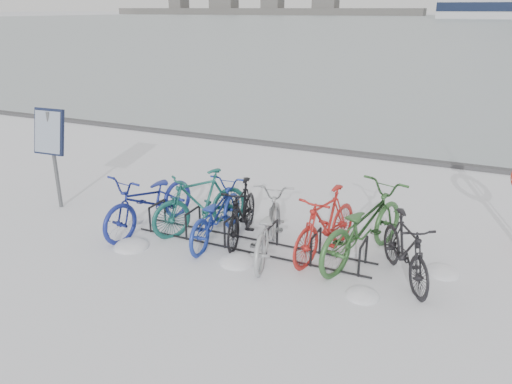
# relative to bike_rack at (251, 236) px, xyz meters

# --- Properties ---
(ground) EXTENTS (900.00, 900.00, 0.00)m
(ground) POSITION_rel_bike_rack_xyz_m (0.00, 0.00, -0.18)
(ground) COLOR white
(ground) RESTS_ON ground
(ice_sheet) EXTENTS (400.00, 298.00, 0.02)m
(ice_sheet) POSITION_rel_bike_rack_xyz_m (0.00, 155.00, -0.17)
(ice_sheet) COLOR #9FACB3
(ice_sheet) RESTS_ON ground
(quay_edge) EXTENTS (400.00, 0.25, 0.10)m
(quay_edge) POSITION_rel_bike_rack_xyz_m (0.00, 5.90, -0.13)
(quay_edge) COLOR #3F3F42
(quay_edge) RESTS_ON ground
(bike_rack) EXTENTS (4.00, 0.48, 0.46)m
(bike_rack) POSITION_rel_bike_rack_xyz_m (0.00, 0.00, 0.00)
(bike_rack) COLOR black
(bike_rack) RESTS_ON ground
(info_board) EXTENTS (0.65, 0.28, 1.91)m
(info_board) POSITION_rel_bike_rack_xyz_m (-4.07, -0.02, 1.19)
(info_board) COLOR #595B5E
(info_board) RESTS_ON ground
(shoreline) EXTENTS (180.00, 12.00, 9.50)m
(shoreline) POSITION_rel_bike_rack_xyz_m (-122.02, 260.00, 2.61)
(shoreline) COLOR #4F4F4F
(shoreline) RESTS_ON ground
(bike_0) EXTENTS (1.03, 2.16, 1.09)m
(bike_0) POSITION_rel_bike_rack_xyz_m (-1.88, -0.06, 0.36)
(bike_0) COLOR navy
(bike_0) RESTS_ON ground
(bike_1) EXTENTS (1.38, 1.81, 1.09)m
(bike_1) POSITION_rel_bike_rack_xyz_m (-1.06, 0.24, 0.36)
(bike_1) COLOR #19574F
(bike_1) RESTS_ON ground
(bike_2) EXTENTS (0.75, 1.87, 0.96)m
(bike_2) POSITION_rel_bike_rack_xyz_m (-0.66, 0.03, 0.30)
(bike_2) COLOR navy
(bike_2) RESTS_ON ground
(bike_3) EXTENTS (0.78, 1.72, 1.00)m
(bike_3) POSITION_rel_bike_rack_xyz_m (-0.28, 0.24, 0.32)
(bike_3) COLOR black
(bike_3) RESTS_ON ground
(bike_4) EXTENTS (1.06, 1.99, 0.99)m
(bike_4) POSITION_rel_bike_rack_xyz_m (0.33, -0.11, 0.31)
(bike_4) COLOR #9EA2A6
(bike_4) RESTS_ON ground
(bike_5) EXTENTS (0.90, 1.87, 1.08)m
(bike_5) POSITION_rel_bike_rack_xyz_m (1.14, 0.26, 0.36)
(bike_5) COLOR red
(bike_5) RESTS_ON ground
(bike_6) EXTENTS (1.41, 2.34, 1.16)m
(bike_6) POSITION_rel_bike_rack_xyz_m (1.69, 0.37, 0.40)
(bike_6) COLOR #2F5C2C
(bike_6) RESTS_ON ground
(bike_7) EXTENTS (1.22, 1.63, 0.98)m
(bike_7) POSITION_rel_bike_rack_xyz_m (2.38, 0.01, 0.31)
(bike_7) COLOR black
(bike_7) RESTS_ON ground
(snow_drifts) EXTENTS (5.66, 2.00, 0.20)m
(snow_drifts) POSITION_rel_bike_rack_xyz_m (0.31, -0.11, -0.18)
(snow_drifts) COLOR white
(snow_drifts) RESTS_ON ground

